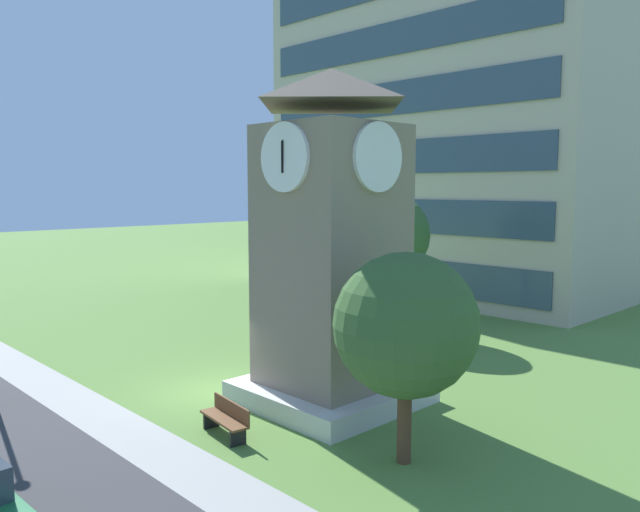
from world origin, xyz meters
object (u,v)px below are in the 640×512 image
(tree_streetside, at_px, (389,235))
(tree_near_tower, at_px, (406,325))
(park_bench, at_px, (226,418))
(clock_tower, at_px, (331,258))

(tree_streetside, bearing_deg, tree_near_tower, -48.50)
(park_bench, bearing_deg, clock_tower, 89.80)
(clock_tower, relative_size, tree_streetside, 1.59)
(park_bench, relative_size, tree_near_tower, 0.38)
(park_bench, bearing_deg, tree_near_tower, 26.37)
(clock_tower, height_order, park_bench, clock_tower)
(park_bench, xyz_separation_m, tree_near_tower, (4.13, 2.05, 2.77))
(clock_tower, distance_m, tree_streetside, 9.48)
(tree_streetside, bearing_deg, park_bench, -68.72)
(clock_tower, xyz_separation_m, park_bench, (-0.01, -3.77, -3.84))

